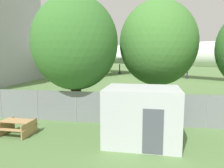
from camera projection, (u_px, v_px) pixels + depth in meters
name	position (u px, v px, depth m)	size (l,w,h in m)	color
perimeter_fence	(76.00, 107.00, 13.39)	(56.07, 0.07, 1.91)	gray
airplane	(132.00, 55.00, 46.36)	(39.41, 33.00, 12.39)	white
portable_cabin	(142.00, 115.00, 10.18)	(3.45, 2.63, 2.62)	silver
picnic_bench_open_grass	(17.00, 126.00, 11.29)	(1.64, 1.47, 0.76)	tan
tree_behind_benches	(158.00, 43.00, 15.60)	(5.52, 5.52, 7.98)	#4C3823
tree_far_right	(75.00, 43.00, 13.79)	(5.42, 5.42, 7.83)	#4C3823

